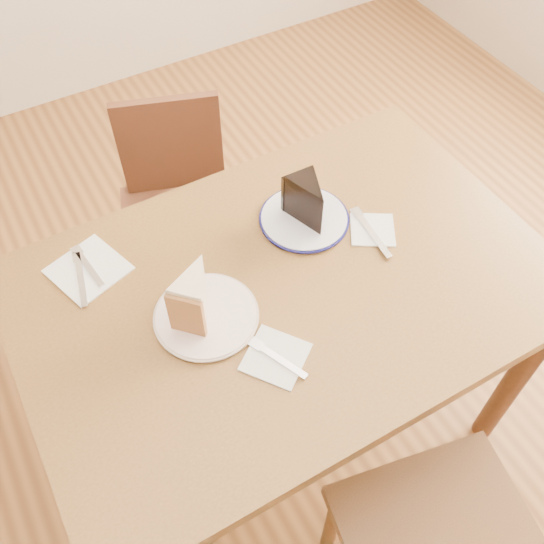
{
  "coord_description": "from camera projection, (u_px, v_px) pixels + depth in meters",
  "views": [
    {
      "loc": [
        -0.43,
        -0.69,
        1.85
      ],
      "look_at": [
        -0.03,
        0.01,
        0.8
      ],
      "focal_mm": 40.0,
      "sensor_mm": 36.0,
      "label": 1
    }
  ],
  "objects": [
    {
      "name": "carrot_cake",
      "position": [
        196.0,
        294.0,
        1.26
      ],
      "size": [
        0.13,
        0.13,
        0.11
      ],
      "primitive_type": null,
      "rotation": [
        0.0,
        0.0,
        -0.8
      ],
      "color": "beige",
      "rests_on": "plate_cream"
    },
    {
      "name": "napkin_cream",
      "position": [
        276.0,
        357.0,
        1.25
      ],
      "size": [
        0.17,
        0.17,
        0.0
      ],
      "primitive_type": "cube",
      "rotation": [
        0.0,
        0.0,
        0.63
      ],
      "color": "white",
      "rests_on": "table"
    },
    {
      "name": "napkin_spare",
      "position": [
        88.0,
        269.0,
        1.38
      ],
      "size": [
        0.19,
        0.19,
        0.0
      ],
      "primitive_type": "cube",
      "rotation": [
        0.0,
        0.0,
        0.32
      ],
      "color": "white",
      "rests_on": "table"
    },
    {
      "name": "ground",
      "position": [
        283.0,
        420.0,
        1.96
      ],
      "size": [
        4.0,
        4.0,
        0.0
      ],
      "primitive_type": "plane",
      "color": "#512F15",
      "rests_on": "ground"
    },
    {
      "name": "napkin_navy",
      "position": [
        372.0,
        230.0,
        1.46
      ],
      "size": [
        0.14,
        0.14,
        0.0
      ],
      "primitive_type": "cube",
      "rotation": [
        0.0,
        0.0,
        -0.55
      ],
      "color": "white",
      "rests_on": "table"
    },
    {
      "name": "plate_cream",
      "position": [
        206.0,
        316.0,
        1.3
      ],
      "size": [
        0.22,
        0.22,
        0.01
      ],
      "primitive_type": "cylinder",
      "color": "white",
      "rests_on": "table"
    },
    {
      "name": "chocolate_cake",
      "position": [
        310.0,
        205.0,
        1.42
      ],
      "size": [
        0.08,
        0.11,
        0.1
      ],
      "primitive_type": null,
      "rotation": [
        0.0,
        0.0,
        3.13
      ],
      "color": "black",
      "rests_on": "plate_navy"
    },
    {
      "name": "knife_spare",
      "position": [
        81.0,
        279.0,
        1.36
      ],
      "size": [
        0.05,
        0.16,
        0.0
      ],
      "primitive_type": "cube",
      "rotation": [
        0.0,
        0.0,
        -0.21
      ],
      "color": "silver",
      "rests_on": "napkin_spare"
    },
    {
      "name": "table",
      "position": [
        286.0,
        308.0,
        1.44
      ],
      "size": [
        1.2,
        0.8,
        0.75
      ],
      "color": "#482E13",
      "rests_on": "ground"
    },
    {
      "name": "chair_far",
      "position": [
        181.0,
        209.0,
        1.95
      ],
      "size": [
        0.48,
        0.48,
        0.76
      ],
      "rotation": [
        0.0,
        0.0,
        2.81
      ],
      "color": "#3A1C11",
      "rests_on": "ground"
    },
    {
      "name": "fork_spare",
      "position": [
        88.0,
        266.0,
        1.39
      ],
      "size": [
        0.03,
        0.14,
        0.0
      ],
      "primitive_type": "cube",
      "rotation": [
        0.0,
        0.0,
        0.13
      ],
      "color": "white",
      "rests_on": "napkin_spare"
    },
    {
      "name": "plate_navy",
      "position": [
        304.0,
        219.0,
        1.48
      ],
      "size": [
        0.21,
        0.21,
        0.01
      ],
      "primitive_type": "cylinder",
      "color": "white",
      "rests_on": "table"
    },
    {
      "name": "knife_navy",
      "position": [
        371.0,
        232.0,
        1.45
      ],
      "size": [
        0.03,
        0.17,
        0.0
      ],
      "primitive_type": "cube",
      "rotation": [
        0.0,
        0.0,
        -0.09
      ],
      "color": "white",
      "rests_on": "napkin_navy"
    },
    {
      "name": "fork_cream",
      "position": [
        279.0,
        359.0,
        1.24
      ],
      "size": [
        0.07,
        0.13,
        0.0
      ],
      "primitive_type": "cube",
      "rotation": [
        0.0,
        0.0,
        0.41
      ],
      "color": "silver",
      "rests_on": "napkin_cream"
    }
  ]
}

